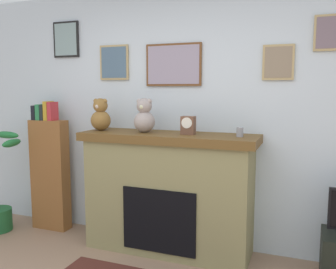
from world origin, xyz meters
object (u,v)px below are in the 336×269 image
(fireplace, at_px, (168,192))
(candle_jar, at_px, (240,132))
(mantel_clock, at_px, (188,125))
(teddy_bear_tan, at_px, (101,116))
(bookshelf, at_px, (50,171))
(teddy_bear_cream, at_px, (144,117))

(fireplace, xyz_separation_m, candle_jar, (0.68, -0.02, 0.62))
(fireplace, bearing_deg, mantel_clock, -5.35)
(candle_jar, xyz_separation_m, teddy_bear_tan, (-1.42, -0.00, 0.11))
(candle_jar, height_order, teddy_bear_tan, teddy_bear_tan)
(bookshelf, distance_m, teddy_bear_cream, 1.38)
(bookshelf, relative_size, candle_jar, 17.25)
(fireplace, relative_size, candle_jar, 20.35)
(fireplace, height_order, teddy_bear_cream, teddy_bear_cream)
(fireplace, xyz_separation_m, mantel_clock, (0.20, -0.02, 0.66))
(mantel_clock, bearing_deg, candle_jar, 0.18)
(teddy_bear_tan, xyz_separation_m, teddy_bear_cream, (0.49, -0.00, 0.00))
(fireplace, distance_m, teddy_bear_tan, 1.03)
(fireplace, relative_size, teddy_bear_tan, 5.23)
(bookshelf, height_order, teddy_bear_tan, teddy_bear_tan)
(candle_jar, distance_m, teddy_bear_tan, 1.42)
(teddy_bear_tan, bearing_deg, fireplace, 1.41)
(mantel_clock, xyz_separation_m, teddy_bear_tan, (-0.94, 0.00, 0.06))
(teddy_bear_cream, bearing_deg, mantel_clock, -0.13)
(fireplace, distance_m, bookshelf, 1.46)
(mantel_clock, relative_size, teddy_bear_cream, 0.51)
(candle_jar, bearing_deg, bookshelf, 178.16)
(mantel_clock, distance_m, teddy_bear_cream, 0.45)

